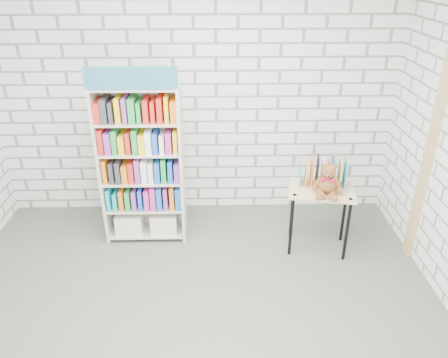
{
  "coord_description": "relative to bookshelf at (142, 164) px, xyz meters",
  "views": [
    {
      "loc": [
        0.2,
        -2.77,
        2.77
      ],
      "look_at": [
        0.29,
        0.95,
        0.9
      ],
      "focal_mm": 35.0,
      "sensor_mm": 36.0,
      "label": 1
    }
  ],
  "objects": [
    {
      "name": "ground",
      "position": [
        0.55,
        -1.36,
        -0.87
      ],
      "size": [
        4.5,
        4.5,
        0.0
      ],
      "primitive_type": "plane",
      "color": "#4B5447",
      "rests_on": "ground"
    },
    {
      "name": "teddy_bear",
      "position": [
        1.85,
        -0.38,
        -0.04
      ],
      "size": [
        0.29,
        0.28,
        0.32
      ],
      "color": "brown",
      "rests_on": "display_table"
    },
    {
      "name": "table_books",
      "position": [
        1.85,
        -0.17,
        -0.03
      ],
      "size": [
        0.49,
        0.28,
        0.27
      ],
      "color": "teal",
      "rests_on": "display_table"
    },
    {
      "name": "display_table",
      "position": [
        1.83,
        -0.27,
        -0.27
      ],
      "size": [
        0.73,
        0.56,
        0.7
      ],
      "color": "tan",
      "rests_on": "ground"
    },
    {
      "name": "room_shell",
      "position": [
        0.55,
        -1.36,
        0.91
      ],
      "size": [
        4.52,
        4.02,
        2.81
      ],
      "color": "silver",
      "rests_on": "ground"
    },
    {
      "name": "door_trim",
      "position": [
        2.77,
        -0.41,
        0.18
      ],
      "size": [
        0.05,
        0.12,
        2.1
      ],
      "primitive_type": "cube",
      "color": "tan",
      "rests_on": "ground"
    },
    {
      "name": "bookshelf",
      "position": [
        0.0,
        0.0,
        0.0
      ],
      "size": [
        0.85,
        0.33,
        1.91
      ],
      "color": "beige",
      "rests_on": "ground"
    }
  ]
}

